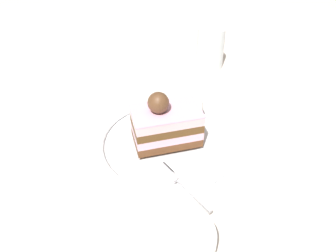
# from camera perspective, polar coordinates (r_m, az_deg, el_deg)

# --- Properties ---
(ground_plane) EXTENTS (2.40, 2.40, 0.00)m
(ground_plane) POSITION_cam_1_polar(r_m,az_deg,el_deg) (0.55, -1.87, -5.32)
(ground_plane) COLOR silver
(dessert_plate) EXTENTS (0.27, 0.27, 0.02)m
(dessert_plate) POSITION_cam_1_polar(r_m,az_deg,el_deg) (0.56, -0.00, -3.15)
(dessert_plate) COLOR white
(dessert_plate) RESTS_ON ground_plane
(cake_slice) EXTENTS (0.12, 0.08, 0.10)m
(cake_slice) POSITION_cam_1_polar(r_m,az_deg,el_deg) (0.53, -0.42, 0.41)
(cake_slice) COLOR brown
(cake_slice) RESTS_ON dessert_plate
(whipped_cream_dollop) EXTENTS (0.03, 0.03, 0.04)m
(whipped_cream_dollop) POSITION_cam_1_polar(r_m,az_deg,el_deg) (0.60, 4.84, 3.43)
(whipped_cream_dollop) COLOR white
(whipped_cream_dollop) RESTS_ON dessert_plate
(fork) EXTENTS (0.04, 0.11, 0.00)m
(fork) POSITION_cam_1_polar(r_m,az_deg,el_deg) (0.48, 2.70, -10.40)
(fork) COLOR silver
(fork) RESTS_ON dessert_plate
(drink_glass_far) EXTENTS (0.07, 0.07, 0.10)m
(drink_glass_far) POSITION_cam_1_polar(r_m,az_deg,el_deg) (0.81, 7.53, 13.29)
(drink_glass_far) COLOR silver
(drink_glass_far) RESTS_ON ground_plane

